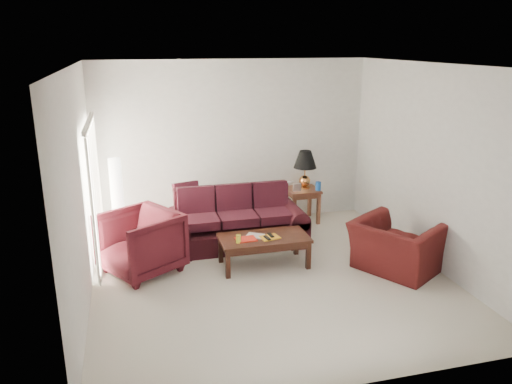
{
  "coord_description": "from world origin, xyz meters",
  "views": [
    {
      "loc": [
        -1.86,
        -6.32,
        3.29
      ],
      "look_at": [
        0.0,
        0.85,
        1.05
      ],
      "focal_mm": 35.0,
      "sensor_mm": 36.0,
      "label": 1
    }
  ],
  "objects_px": {
    "sofa": "(236,219)",
    "end_table": "(302,205)",
    "floor_lamp": "(117,200)",
    "armchair_right": "(396,247)",
    "coffee_table": "(264,251)",
    "armchair_left": "(140,243)"
  },
  "relations": [
    {
      "from": "sofa",
      "to": "floor_lamp",
      "type": "xyz_separation_m",
      "value": [
        -1.89,
        0.73,
        0.26
      ]
    },
    {
      "from": "armchair_right",
      "to": "coffee_table",
      "type": "relative_size",
      "value": 0.87
    },
    {
      "from": "sofa",
      "to": "end_table",
      "type": "distance_m",
      "value": 1.7
    },
    {
      "from": "end_table",
      "to": "floor_lamp",
      "type": "relative_size",
      "value": 0.44
    },
    {
      "from": "armchair_right",
      "to": "coffee_table",
      "type": "distance_m",
      "value": 1.97
    },
    {
      "from": "armchair_left",
      "to": "sofa",
      "type": "bearing_deg",
      "value": 80.25
    },
    {
      "from": "sofa",
      "to": "end_table",
      "type": "relative_size",
      "value": 3.61
    },
    {
      "from": "end_table",
      "to": "armchair_right",
      "type": "distance_m",
      "value": 2.46
    },
    {
      "from": "end_table",
      "to": "armchair_left",
      "type": "distance_m",
      "value": 3.39
    },
    {
      "from": "floor_lamp",
      "to": "armchair_right",
      "type": "height_order",
      "value": "floor_lamp"
    },
    {
      "from": "floor_lamp",
      "to": "armchair_left",
      "type": "height_order",
      "value": "floor_lamp"
    },
    {
      "from": "sofa",
      "to": "coffee_table",
      "type": "bearing_deg",
      "value": -69.35
    },
    {
      "from": "floor_lamp",
      "to": "end_table",
      "type": "bearing_deg",
      "value": 1.97
    },
    {
      "from": "sofa",
      "to": "coffee_table",
      "type": "xyz_separation_m",
      "value": [
        0.23,
        -0.88,
        -0.24
      ]
    },
    {
      "from": "sofa",
      "to": "armchair_right",
      "type": "height_order",
      "value": "sofa"
    },
    {
      "from": "end_table",
      "to": "coffee_table",
      "type": "relative_size",
      "value": 0.47
    },
    {
      "from": "armchair_right",
      "to": "coffee_table",
      "type": "height_order",
      "value": "armchair_right"
    },
    {
      "from": "end_table",
      "to": "floor_lamp",
      "type": "xyz_separation_m",
      "value": [
        -3.36,
        -0.12,
        0.41
      ]
    },
    {
      "from": "armchair_left",
      "to": "armchair_right",
      "type": "distance_m",
      "value": 3.77
    },
    {
      "from": "end_table",
      "to": "armchair_right",
      "type": "height_order",
      "value": "armchair_right"
    },
    {
      "from": "floor_lamp",
      "to": "armchair_right",
      "type": "distance_m",
      "value": 4.59
    },
    {
      "from": "floor_lamp",
      "to": "armchair_right",
      "type": "xyz_separation_m",
      "value": [
        3.98,
        -2.26,
        -0.35
      ]
    }
  ]
}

